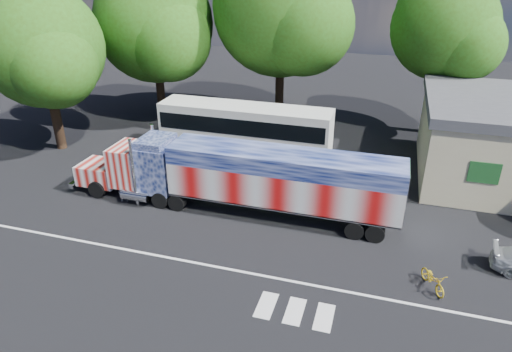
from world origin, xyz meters
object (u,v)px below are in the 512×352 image
(bicycle, at_px, (433,279))
(tree_ne_a, at_px, (446,28))
(semi_truck, at_px, (241,177))
(woman, at_px, (123,188))
(tree_n_mid, at_px, (283,8))
(coach_bus, at_px, (245,129))
(tree_w_a, at_px, (43,48))
(tree_nw_a, at_px, (156,24))

(bicycle, bearing_deg, tree_ne_a, 60.44)
(semi_truck, distance_m, woman, 7.08)
(tree_n_mid, bearing_deg, semi_truck, -84.08)
(bicycle, relative_size, tree_ne_a, 0.15)
(semi_truck, bearing_deg, coach_bus, 106.60)
(woman, distance_m, tree_w_a, 12.34)
(tree_nw_a, distance_m, tree_n_mid, 10.32)
(coach_bus, bearing_deg, tree_ne_a, 33.50)
(semi_truck, xyz_separation_m, woman, (-6.90, -0.96, -1.25))
(semi_truck, relative_size, tree_ne_a, 1.59)
(semi_truck, relative_size, tree_n_mid, 1.30)
(bicycle, bearing_deg, tree_nw_a, 113.43)
(woman, xyz_separation_m, tree_w_a, (-8.75, 5.80, 6.49))
(semi_truck, relative_size, coach_bus, 1.57)
(bicycle, distance_m, tree_n_mid, 24.36)
(bicycle, height_order, tree_n_mid, tree_n_mid)
(coach_bus, xyz_separation_m, tree_nw_a, (-9.26, 5.39, 6.16))
(coach_bus, relative_size, tree_nw_a, 0.95)
(coach_bus, distance_m, tree_n_mid, 10.74)
(tree_w_a, bearing_deg, coach_bus, 12.60)
(tree_w_a, bearing_deg, tree_nw_a, 64.10)
(coach_bus, relative_size, tree_n_mid, 0.83)
(tree_w_a, height_order, tree_n_mid, tree_n_mid)
(semi_truck, bearing_deg, tree_w_a, 162.82)
(semi_truck, height_order, woman, semi_truck)
(tree_w_a, bearing_deg, woman, -33.53)
(coach_bus, height_order, tree_n_mid, tree_n_mid)
(tree_nw_a, bearing_deg, woman, -71.70)
(tree_n_mid, bearing_deg, tree_w_a, -142.66)
(woman, distance_m, bicycle, 17.18)
(coach_bus, distance_m, woman, 9.94)
(tree_ne_a, height_order, tree_nw_a, tree_nw_a)
(tree_n_mid, bearing_deg, bicycle, -59.24)
(tree_ne_a, xyz_separation_m, tree_w_a, (-26.19, -11.49, -0.76))
(woman, bearing_deg, coach_bus, 39.53)
(bicycle, distance_m, tree_nw_a, 28.61)
(semi_truck, bearing_deg, tree_nw_a, 131.26)
(bicycle, height_order, tree_ne_a, tree_ne_a)
(semi_truck, distance_m, bicycle, 10.89)
(bicycle, bearing_deg, woman, 141.82)
(bicycle, height_order, tree_nw_a, tree_nw_a)
(semi_truck, xyz_separation_m, tree_w_a, (-15.65, 4.84, 5.24))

